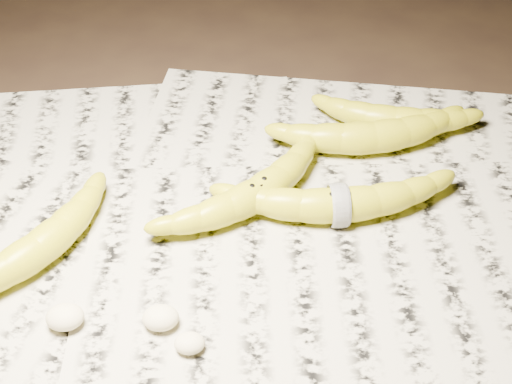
{
  "coord_description": "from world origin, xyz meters",
  "views": [
    {
      "loc": [
        0.0,
        -0.56,
        0.55
      ],
      "look_at": [
        0.03,
        0.0,
        0.05
      ],
      "focal_mm": 50.0,
      "sensor_mm": 36.0,
      "label": 1
    }
  ],
  "objects_px": {
    "banana_taped": "(339,203)",
    "banana_upper_a": "(373,135)",
    "banana_center": "(257,191)",
    "banana_upper_b": "(395,118)",
    "banana_left_b": "(36,247)"
  },
  "relations": [
    {
      "from": "banana_taped",
      "to": "banana_upper_a",
      "type": "xyz_separation_m",
      "value": [
        0.06,
        0.12,
        0.0
      ]
    },
    {
      "from": "banana_center",
      "to": "banana_upper_b",
      "type": "bearing_deg",
      "value": -2.89
    },
    {
      "from": "banana_center",
      "to": "banana_taped",
      "type": "bearing_deg",
      "value": -53.74
    },
    {
      "from": "banana_center",
      "to": "banana_taped",
      "type": "height_order",
      "value": "same"
    },
    {
      "from": "banana_taped",
      "to": "banana_upper_b",
      "type": "relative_size",
      "value": 1.33
    },
    {
      "from": "banana_center",
      "to": "banana_taped",
      "type": "relative_size",
      "value": 0.89
    },
    {
      "from": "banana_center",
      "to": "banana_upper_b",
      "type": "height_order",
      "value": "banana_center"
    },
    {
      "from": "banana_upper_a",
      "to": "banana_upper_b",
      "type": "relative_size",
      "value": 1.18
    },
    {
      "from": "banana_center",
      "to": "banana_upper_b",
      "type": "xyz_separation_m",
      "value": [
        0.18,
        0.13,
        -0.0
      ]
    },
    {
      "from": "banana_upper_b",
      "to": "banana_left_b",
      "type": "bearing_deg",
      "value": -140.66
    },
    {
      "from": "banana_left_b",
      "to": "banana_upper_a",
      "type": "xyz_separation_m",
      "value": [
        0.37,
        0.17,
        0.0
      ]
    },
    {
      "from": "banana_left_b",
      "to": "banana_upper_b",
      "type": "relative_size",
      "value": 1.13
    },
    {
      "from": "banana_taped",
      "to": "banana_upper_b",
      "type": "bearing_deg",
      "value": 56.9
    },
    {
      "from": "banana_upper_a",
      "to": "banana_upper_b",
      "type": "bearing_deg",
      "value": 40.5
    },
    {
      "from": "banana_left_b",
      "to": "banana_upper_b",
      "type": "bearing_deg",
      "value": -22.43
    }
  ]
}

